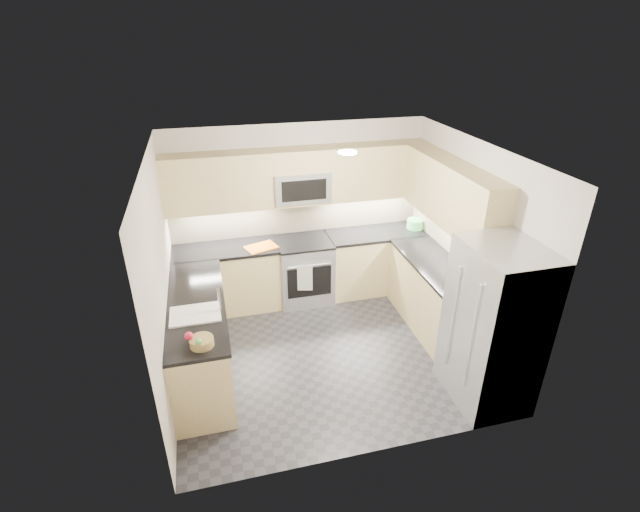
{
  "coord_description": "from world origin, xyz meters",
  "views": [
    {
      "loc": [
        -1.23,
        -4.49,
        3.69
      ],
      "look_at": [
        0.0,
        0.35,
        1.15
      ],
      "focal_mm": 26.0,
      "sensor_mm": 36.0,
      "label": 1
    }
  ],
  "objects_px": {
    "refrigerator": "(493,326)",
    "fruit_basket": "(202,342)",
    "gas_range": "(304,271)",
    "cutting_board": "(261,247)",
    "microwave": "(301,186)",
    "utensil_bowl": "(415,224)"
  },
  "relations": [
    {
      "from": "fruit_basket",
      "to": "refrigerator",
      "type": "bearing_deg",
      "value": -7.07
    },
    {
      "from": "refrigerator",
      "to": "fruit_basket",
      "type": "bearing_deg",
      "value": 172.93
    },
    {
      "from": "microwave",
      "to": "cutting_board",
      "type": "xyz_separation_m",
      "value": [
        -0.61,
        -0.21,
        -0.75
      ]
    },
    {
      "from": "utensil_bowl",
      "to": "cutting_board",
      "type": "distance_m",
      "value": 2.3
    },
    {
      "from": "utensil_bowl",
      "to": "refrigerator",
      "type": "bearing_deg",
      "value": -95.67
    },
    {
      "from": "microwave",
      "to": "utensil_bowl",
      "type": "distance_m",
      "value": 1.83
    },
    {
      "from": "cutting_board",
      "to": "refrigerator",
      "type": "bearing_deg",
      "value": -48.67
    },
    {
      "from": "utensil_bowl",
      "to": "fruit_basket",
      "type": "distance_m",
      "value": 3.76
    },
    {
      "from": "refrigerator",
      "to": "cutting_board",
      "type": "bearing_deg",
      "value": 131.33
    },
    {
      "from": "refrigerator",
      "to": "fruit_basket",
      "type": "height_order",
      "value": "refrigerator"
    },
    {
      "from": "gas_range",
      "to": "utensil_bowl",
      "type": "distance_m",
      "value": 1.78
    },
    {
      "from": "cutting_board",
      "to": "fruit_basket",
      "type": "xyz_separation_m",
      "value": [
        -0.84,
        -1.98,
        0.04
      ]
    },
    {
      "from": "gas_range",
      "to": "cutting_board",
      "type": "bearing_deg",
      "value": -172.2
    },
    {
      "from": "microwave",
      "to": "utensil_bowl",
      "type": "xyz_separation_m",
      "value": [
        1.69,
        -0.11,
        -0.69
      ]
    },
    {
      "from": "microwave",
      "to": "refrigerator",
      "type": "height_order",
      "value": "microwave"
    },
    {
      "from": "utensil_bowl",
      "to": "cutting_board",
      "type": "bearing_deg",
      "value": -177.57
    },
    {
      "from": "refrigerator",
      "to": "cutting_board",
      "type": "height_order",
      "value": "refrigerator"
    },
    {
      "from": "gas_range",
      "to": "cutting_board",
      "type": "xyz_separation_m",
      "value": [
        -0.61,
        -0.08,
        0.49
      ]
    },
    {
      "from": "gas_range",
      "to": "cutting_board",
      "type": "relative_size",
      "value": 2.21
    },
    {
      "from": "refrigerator",
      "to": "utensil_bowl",
      "type": "bearing_deg",
      "value": 84.33
    },
    {
      "from": "refrigerator",
      "to": "fruit_basket",
      "type": "distance_m",
      "value": 2.92
    },
    {
      "from": "refrigerator",
      "to": "cutting_board",
      "type": "xyz_separation_m",
      "value": [
        -2.06,
        2.34,
        0.05
      ]
    }
  ]
}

